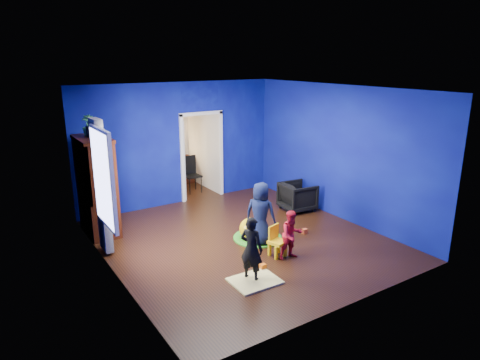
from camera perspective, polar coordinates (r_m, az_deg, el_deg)
floor at (r=8.45m, az=0.26°, el=-7.98°), size 5.00×5.50×0.01m
ceiling at (r=7.73m, az=0.28°, el=12.04°), size 5.00×5.50×0.01m
wall_back at (r=10.32m, az=-8.14°, el=4.77°), size 5.00×0.02×2.90m
wall_front at (r=5.96m, az=14.92°, el=-4.02°), size 5.00×0.02×2.90m
wall_left at (r=6.97m, az=-17.20°, el=-1.28°), size 0.02×5.50×2.90m
wall_right at (r=9.53m, az=12.98°, el=3.58°), size 0.02×5.50×2.90m
alcove at (r=11.39m, az=-7.23°, el=4.83°), size 1.00×1.75×2.50m
armchair at (r=10.02m, az=7.69°, el=-2.19°), size 0.79×0.77×0.66m
child_black at (r=6.83m, az=1.53°, el=-9.16°), size 0.40×0.46×1.06m
child_navy at (r=8.07m, az=2.75°, el=-4.51°), size 0.66×0.71×1.22m
toddler_red at (r=7.61m, az=6.90°, el=-7.27°), size 0.47×0.39×0.89m
vase at (r=8.43m, az=-18.69°, el=5.67°), size 0.20×0.20×0.17m
potted_plant at (r=8.91m, az=-19.62°, el=6.87°), size 0.29×0.29×0.40m
tv_armoire at (r=8.95m, az=-18.58°, el=-0.78°), size 0.58×1.14×1.96m
crt_tv at (r=8.94m, az=-18.35°, el=-0.49°), size 0.46×0.70×0.54m
yellow_blanket at (r=6.99m, az=1.97°, el=-13.29°), size 0.76×0.62×0.03m
hopper_ball at (r=8.37m, az=1.44°, el=-6.55°), size 0.45×0.45×0.45m
kid_chair at (r=7.74m, az=5.03°, el=-8.36°), size 0.35×0.35×0.50m
play_mat at (r=8.52m, az=2.34°, el=-7.69°), size 0.96×0.96×0.03m
toy_arch at (r=8.52m, az=2.34°, el=-7.65°), size 0.69×0.59×0.85m
window_left at (r=7.28m, az=-17.92°, el=0.19°), size 0.03×0.95×1.55m
curtain at (r=7.90m, az=-18.01°, el=-0.86°), size 0.14×0.42×2.40m
doorway at (r=10.67m, az=-5.13°, el=3.03°), size 1.16×0.10×2.10m
study_desk at (r=12.15m, az=-8.40°, el=1.25°), size 0.88×0.44×0.75m
desk_monitor at (r=12.12m, az=-8.75°, el=4.00°), size 0.40×0.05×0.32m
desk_lamp at (r=11.96m, az=-9.85°, el=3.70°), size 0.14×0.14×0.14m
folding_chair at (r=11.29m, az=-6.37°, el=0.63°), size 0.40×0.40×0.92m
book_shelf at (r=11.94m, az=-8.94°, el=9.02°), size 0.88×0.24×0.04m
toy_0 at (r=8.82m, az=8.61°, el=-6.76°), size 0.10×0.08×0.10m
toy_1 at (r=9.72m, az=6.52°, el=-4.45°), size 0.11×0.11×0.11m
toy_2 at (r=7.34m, az=3.07°, el=-11.50°), size 0.10×0.08×0.10m
toy_3 at (r=9.22m, az=1.53°, el=-5.50°), size 0.11×0.11×0.11m
toy_4 at (r=9.03m, az=6.50°, el=-6.12°), size 0.10×0.08×0.10m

